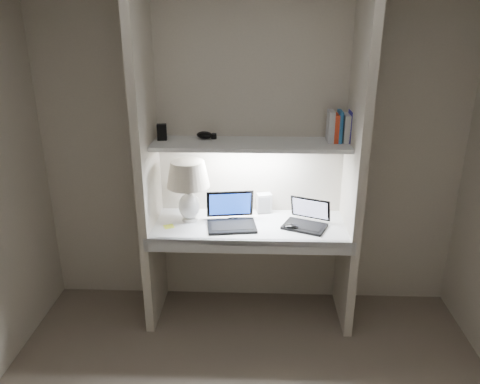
{
  "coord_description": "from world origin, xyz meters",
  "views": [
    {
      "loc": [
        0.05,
        -1.91,
        2.21
      ],
      "look_at": [
        -0.06,
        1.05,
        1.09
      ],
      "focal_mm": 35.0,
      "sensor_mm": 36.0,
      "label": 1
    }
  ],
  "objects_px": {
    "laptop_netbook": "(307,220)",
    "speaker": "(264,203)",
    "table_lamp": "(188,181)",
    "book_row": "(342,127)",
    "laptop_main": "(231,218)"
  },
  "relations": [
    {
      "from": "table_lamp",
      "to": "speaker",
      "type": "relative_size",
      "value": 3.01
    },
    {
      "from": "table_lamp",
      "to": "laptop_main",
      "type": "bearing_deg",
      "value": -11.02
    },
    {
      "from": "laptop_netbook",
      "to": "speaker",
      "type": "height_order",
      "value": "laptop_netbook"
    },
    {
      "from": "speaker",
      "to": "laptop_netbook",
      "type": "bearing_deg",
      "value": -50.88
    },
    {
      "from": "laptop_netbook",
      "to": "speaker",
      "type": "relative_size",
      "value": 2.45
    },
    {
      "from": "laptop_main",
      "to": "laptop_netbook",
      "type": "height_order",
      "value": "laptop_main"
    },
    {
      "from": "laptop_netbook",
      "to": "speaker",
      "type": "xyz_separation_m",
      "value": [
        -0.31,
        0.23,
        0.03
      ]
    },
    {
      "from": "laptop_netbook",
      "to": "speaker",
      "type": "distance_m",
      "value": 0.39
    },
    {
      "from": "table_lamp",
      "to": "speaker",
      "type": "distance_m",
      "value": 0.63
    },
    {
      "from": "laptop_netbook",
      "to": "book_row",
      "type": "bearing_deg",
      "value": 55.95
    },
    {
      "from": "table_lamp",
      "to": "book_row",
      "type": "xyz_separation_m",
      "value": [
        1.1,
        0.09,
        0.39
      ]
    },
    {
      "from": "laptop_main",
      "to": "speaker",
      "type": "distance_m",
      "value": 0.34
    },
    {
      "from": "table_lamp",
      "to": "speaker",
      "type": "bearing_deg",
      "value": 17.4
    },
    {
      "from": "laptop_main",
      "to": "laptop_netbook",
      "type": "relative_size",
      "value": 1.03
    },
    {
      "from": "laptop_main",
      "to": "book_row",
      "type": "height_order",
      "value": "book_row"
    }
  ]
}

